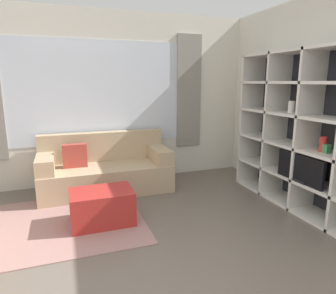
% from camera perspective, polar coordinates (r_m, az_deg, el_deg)
% --- Properties ---
extents(wall_back, '(6.21, 0.11, 2.70)m').
position_cam_1_polar(wall_back, '(4.92, -13.27, 8.93)').
color(wall_back, silver).
rests_on(wall_back, ground_plane).
extents(wall_right, '(0.07, 4.59, 2.70)m').
position_cam_1_polar(wall_right, '(4.43, 25.04, 7.68)').
color(wall_right, silver).
rests_on(wall_right, ground_plane).
extents(area_rug, '(2.18, 1.63, 0.01)m').
position_cam_1_polar(area_rug, '(3.82, -22.09, -13.64)').
color(area_rug, gray).
rests_on(area_rug, ground_plane).
extents(shelving_unit, '(0.42, 2.41, 2.01)m').
position_cam_1_polar(shelving_unit, '(4.10, 25.48, 2.42)').
color(shelving_unit, '#232328').
rests_on(shelving_unit, ground_plane).
extents(couch_main, '(1.90, 0.84, 0.85)m').
position_cam_1_polar(couch_main, '(4.65, -11.89, -4.33)').
color(couch_main, tan).
rests_on(couch_main, ground_plane).
extents(ottoman, '(0.71, 0.49, 0.40)m').
position_cam_1_polar(ottoman, '(3.62, -12.49, -11.10)').
color(ottoman, '#A82823').
rests_on(ottoman, ground_plane).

